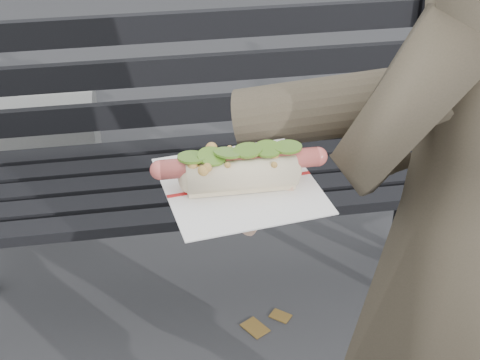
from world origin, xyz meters
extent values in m
cylinder|color=black|center=(0.73, 0.74, 0.23)|extent=(0.04, 0.04, 0.45)
cylinder|color=black|center=(0.73, 1.08, 0.23)|extent=(0.04, 0.04, 0.45)
cube|color=black|center=(0.06, 0.73, 0.47)|extent=(1.50, 0.07, 0.03)
cube|color=black|center=(0.06, 0.82, 0.47)|extent=(1.50, 0.07, 0.03)
cube|color=black|center=(0.06, 0.91, 0.47)|extent=(1.50, 0.07, 0.03)
cube|color=black|center=(0.06, 1.00, 0.47)|extent=(1.50, 0.07, 0.03)
cube|color=black|center=(0.06, 1.09, 0.47)|extent=(1.50, 0.07, 0.03)
cube|color=black|center=(0.73, 1.10, 0.67)|extent=(0.04, 0.03, 0.42)
cube|color=black|center=(0.06, 1.12, 0.57)|extent=(1.50, 0.02, 0.08)
cube|color=black|center=(0.06, 1.12, 0.70)|extent=(1.50, 0.02, 0.08)
cube|color=black|center=(0.06, 1.12, 0.83)|extent=(1.50, 0.02, 0.08)
imported|color=#413A2B|center=(0.41, 0.10, 0.81)|extent=(0.69, 0.58, 1.62)
cylinder|color=#413A2B|center=(0.27, 0.08, 1.11)|extent=(0.51, 0.23, 0.19)
cylinder|color=#D8A384|center=(0.05, -0.02, 1.04)|extent=(0.09, 0.08, 0.07)
ellipsoid|color=#D8A384|center=(0.01, -0.03, 1.04)|extent=(0.10, 0.12, 0.03)
cylinder|color=#D8A384|center=(-0.04, -0.06, 1.04)|extent=(0.06, 0.02, 0.02)
cylinder|color=#D8A384|center=(-0.04, -0.04, 1.04)|extent=(0.06, 0.02, 0.02)
cylinder|color=#D8A384|center=(-0.04, -0.02, 1.04)|extent=(0.06, 0.02, 0.02)
cylinder|color=#D8A384|center=(-0.04, 0.00, 1.04)|extent=(0.06, 0.02, 0.02)
cylinder|color=#D8A384|center=(0.02, -0.08, 1.04)|extent=(0.04, 0.05, 0.02)
cube|color=white|center=(0.01, -0.03, 1.06)|extent=(0.21, 0.21, 0.00)
cube|color=#B21E1E|center=(0.01, -0.03, 1.06)|extent=(0.19, 0.03, 0.00)
cylinder|color=#CC564E|center=(0.01, -0.03, 1.09)|extent=(0.20, 0.02, 0.02)
sphere|color=#CC564E|center=(-0.09, -0.03, 1.09)|extent=(0.02, 0.02, 0.02)
sphere|color=#CC564E|center=(0.11, -0.03, 1.09)|extent=(0.03, 0.02, 0.02)
sphere|color=#9E6B2D|center=(0.05, -0.03, 1.10)|extent=(0.01, 0.01, 0.01)
sphere|color=#9E6B2D|center=(0.02, 0.00, 1.10)|extent=(0.01, 0.01, 0.01)
sphere|color=#9E6B2D|center=(-0.04, -0.02, 1.10)|extent=(0.01, 0.01, 0.01)
sphere|color=#9E6B2D|center=(0.07, -0.04, 1.09)|extent=(0.01, 0.01, 0.01)
sphere|color=#9E6B2D|center=(0.02, -0.01, 1.10)|extent=(0.01, 0.01, 0.01)
sphere|color=#9E6B2D|center=(0.06, -0.01, 1.09)|extent=(0.01, 0.01, 0.01)
sphere|color=#9E6B2D|center=(0.02, -0.04, 1.09)|extent=(0.01, 0.01, 0.01)
sphere|color=#9E6B2D|center=(-0.04, -0.04, 1.09)|extent=(0.01, 0.01, 0.01)
sphere|color=#9E6B2D|center=(0.05, -0.01, 1.10)|extent=(0.01, 0.01, 0.01)
sphere|color=#9E6B2D|center=(0.00, -0.01, 1.09)|extent=(0.01, 0.01, 0.01)
sphere|color=#9E6B2D|center=(0.05, -0.05, 1.10)|extent=(0.01, 0.01, 0.01)
sphere|color=#9E6B2D|center=(0.02, -0.03, 1.10)|extent=(0.01, 0.01, 0.01)
sphere|color=#9E6B2D|center=(0.04, -0.04, 1.10)|extent=(0.01, 0.01, 0.01)
sphere|color=#9E6B2D|center=(-0.03, -0.05, 1.10)|extent=(0.01, 0.01, 0.01)
sphere|color=#9E6B2D|center=(0.00, 0.00, 1.10)|extent=(0.01, 0.01, 0.01)
sphere|color=#9E6B2D|center=(-0.02, -0.01, 1.09)|extent=(0.01, 0.01, 0.01)
sphere|color=#9E6B2D|center=(-0.01, -0.04, 1.10)|extent=(0.01, 0.01, 0.01)
sphere|color=#9E6B2D|center=(0.05, -0.03, 1.10)|extent=(0.01, 0.01, 0.01)
sphere|color=#9E6B2D|center=(0.04, -0.04, 1.09)|extent=(0.01, 0.01, 0.01)
sphere|color=#9E6B2D|center=(-0.01, -0.02, 1.09)|extent=(0.01, 0.01, 0.01)
sphere|color=#9E6B2D|center=(-0.03, 0.00, 1.09)|extent=(0.01, 0.01, 0.01)
sphere|color=#9E6B2D|center=(0.02, -0.03, 1.10)|extent=(0.01, 0.01, 0.01)
sphere|color=#9E6B2D|center=(-0.02, 0.00, 1.10)|extent=(0.01, 0.01, 0.01)
sphere|color=#9E6B2D|center=(0.06, -0.01, 1.09)|extent=(0.01, 0.01, 0.01)
sphere|color=#9E6B2D|center=(0.02, -0.03, 1.09)|extent=(0.01, 0.01, 0.01)
sphere|color=#9E6B2D|center=(-0.04, -0.05, 1.10)|extent=(0.01, 0.01, 0.01)
sphere|color=#9E6B2D|center=(-0.05, -0.04, 1.10)|extent=(0.01, 0.01, 0.01)
sphere|color=#9E6B2D|center=(0.05, -0.02, 1.10)|extent=(0.01, 0.01, 0.01)
sphere|color=#9E6B2D|center=(0.00, 0.00, 1.10)|extent=(0.01, 0.01, 0.01)
sphere|color=#9E6B2D|center=(0.05, -0.03, 1.09)|extent=(0.01, 0.01, 0.01)
cylinder|color=#4F7C21|center=(-0.05, -0.03, 1.10)|extent=(0.04, 0.04, 0.01)
cylinder|color=#4F7C21|center=(-0.02, -0.03, 1.10)|extent=(0.04, 0.04, 0.01)
cylinder|color=#4F7C21|center=(0.00, -0.02, 1.10)|extent=(0.04, 0.04, 0.01)
cylinder|color=#4F7C21|center=(0.02, -0.02, 1.11)|extent=(0.04, 0.04, 0.01)
cylinder|color=#4F7C21|center=(0.05, -0.02, 1.11)|extent=(0.04, 0.04, 0.01)
cylinder|color=#4F7C21|center=(0.07, -0.02, 1.11)|extent=(0.04, 0.04, 0.01)
cube|color=brown|center=(1.20, 2.11, 0.00)|extent=(0.06, 0.08, 0.00)
cube|color=brown|center=(0.69, 1.89, 0.00)|extent=(0.09, 0.10, 0.00)
cube|color=brown|center=(0.86, 0.93, 0.00)|extent=(0.03, 0.05, 0.00)
cube|color=brown|center=(0.28, 0.82, 0.00)|extent=(0.07, 0.07, 0.00)
cube|color=brown|center=(0.19, 0.78, 0.00)|extent=(0.09, 0.10, 0.00)
camera|label=1|loc=(-0.11, -0.80, 1.57)|focal=55.00mm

